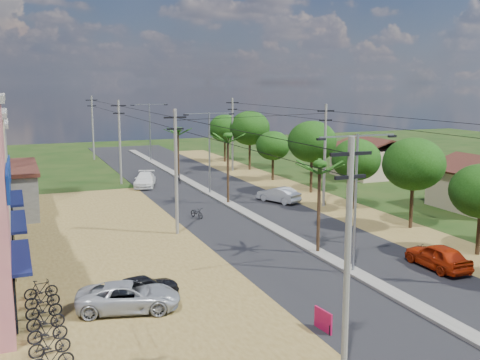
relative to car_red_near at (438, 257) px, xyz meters
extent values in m
plane|color=black|center=(-5.00, 1.24, -0.75)|extent=(160.00, 160.00, 0.00)
cube|color=black|center=(-5.00, 16.24, -0.73)|extent=(12.00, 110.00, 0.04)
cube|color=#605E56|center=(-5.00, 19.24, -0.66)|extent=(1.00, 90.00, 0.18)
cube|color=brown|center=(-20.00, 9.24, -0.73)|extent=(18.00, 46.00, 0.04)
cube|color=brown|center=(3.50, 16.24, -0.73)|extent=(5.00, 90.00, 0.03)
cube|color=#0D1137|center=(-22.60, 1.24, 2.35)|extent=(0.80, 5.40, 0.15)
cube|color=black|center=(-22.95, 1.24, 0.55)|extent=(0.10, 3.00, 2.40)
cube|color=navy|center=(-22.92, 1.24, 5.75)|extent=(0.12, 4.20, 1.20)
cube|color=#0D1137|center=(-22.60, 8.24, 2.35)|extent=(0.80, 5.40, 0.15)
cube|color=black|center=(-22.95, 8.24, 0.55)|extent=(0.10, 3.00, 2.40)
cube|color=navy|center=(-22.92, 8.24, 5.10)|extent=(0.12, 4.20, 1.20)
cube|color=#0D1137|center=(-22.60, 15.24, 2.35)|extent=(0.80, 5.40, 0.15)
cube|color=black|center=(-22.95, 15.24, 0.55)|extent=(0.10, 3.00, 2.40)
cube|color=navy|center=(-22.92, 15.24, 4.45)|extent=(0.12, 4.20, 1.20)
cube|color=tan|center=(16.00, 29.24, 0.90)|extent=(7.00, 7.00, 3.30)
cylinder|color=black|center=(4.30, 1.24, 1.18)|extent=(0.28, 0.28, 3.85)
cylinder|color=black|center=(4.70, 8.24, 1.53)|extent=(0.28, 0.28, 4.55)
ellipsoid|color=black|center=(4.70, 8.24, 4.13)|extent=(4.60, 4.60, 3.91)
cylinder|color=black|center=(4.40, 15.24, 1.28)|extent=(0.28, 0.28, 4.06)
ellipsoid|color=black|center=(4.40, 15.24, 3.60)|extent=(4.20, 4.20, 3.57)
cylinder|color=black|center=(4.60, 23.24, 1.63)|extent=(0.28, 0.28, 4.76)
ellipsoid|color=black|center=(4.60, 23.24, 4.35)|extent=(4.80, 4.80, 4.08)
cylinder|color=black|center=(4.20, 31.24, 1.07)|extent=(0.28, 0.28, 3.64)
ellipsoid|color=black|center=(4.20, 31.24, 3.15)|extent=(3.80, 3.80, 3.23)
cylinder|color=black|center=(4.80, 39.24, 1.70)|extent=(0.28, 0.28, 4.90)
ellipsoid|color=black|center=(4.80, 39.24, 4.50)|extent=(5.00, 5.00, 4.25)
cylinder|color=black|center=(4.50, 47.24, 1.42)|extent=(0.28, 0.28, 4.34)
ellipsoid|color=black|center=(4.50, 47.24, 3.90)|extent=(4.40, 4.40, 3.74)
cylinder|color=black|center=(-5.00, 5.24, 2.15)|extent=(0.22, 0.22, 5.80)
cylinder|color=black|center=(-5.00, 21.24, 2.35)|extent=(0.22, 0.22, 6.20)
cylinder|color=black|center=(-5.00, 37.24, 2.00)|extent=(0.22, 0.22, 5.50)
cylinder|color=gray|center=(-5.00, 1.24, 3.25)|extent=(0.16, 0.16, 8.00)
cube|color=gray|center=(-3.80, 1.24, 7.15)|extent=(2.40, 0.08, 0.08)
cube|color=gray|center=(-6.20, 1.24, 7.15)|extent=(2.40, 0.08, 0.08)
cube|color=black|center=(-2.70, 1.24, 7.05)|extent=(0.50, 0.18, 0.12)
cube|color=black|center=(-7.30, 1.24, 7.05)|extent=(0.50, 0.18, 0.12)
cylinder|color=gray|center=(-5.00, 26.24, 3.25)|extent=(0.16, 0.16, 8.00)
cube|color=gray|center=(-3.80, 26.24, 7.15)|extent=(2.40, 0.08, 0.08)
cube|color=gray|center=(-6.20, 26.24, 7.15)|extent=(2.40, 0.08, 0.08)
cube|color=black|center=(-2.70, 26.24, 7.05)|extent=(0.50, 0.18, 0.12)
cube|color=black|center=(-7.30, 26.24, 7.05)|extent=(0.50, 0.18, 0.12)
cylinder|color=gray|center=(-5.00, 51.24, 3.25)|extent=(0.16, 0.16, 8.00)
cube|color=gray|center=(-3.80, 51.24, 7.15)|extent=(2.40, 0.08, 0.08)
cube|color=gray|center=(-6.20, 51.24, 7.15)|extent=(2.40, 0.08, 0.08)
cube|color=black|center=(-2.70, 51.24, 7.05)|extent=(0.50, 0.18, 0.12)
cube|color=black|center=(-7.30, 51.24, 7.05)|extent=(0.50, 0.18, 0.12)
cylinder|color=#605E56|center=(-12.00, -8.76, 3.75)|extent=(0.24, 0.24, 9.00)
cube|color=black|center=(-12.00, -8.76, 7.65)|extent=(1.60, 0.12, 0.12)
cube|color=black|center=(-12.00, -8.76, 6.85)|extent=(1.20, 0.12, 0.12)
cylinder|color=#605E56|center=(-12.00, 13.24, 3.75)|extent=(0.24, 0.24, 9.00)
cube|color=black|center=(-12.00, 13.24, 7.65)|extent=(1.60, 0.12, 0.12)
cube|color=black|center=(-12.00, 13.24, 6.85)|extent=(1.20, 0.12, 0.12)
cylinder|color=#605E56|center=(-12.00, 35.24, 3.75)|extent=(0.24, 0.24, 9.00)
cube|color=black|center=(-12.00, 35.24, 7.65)|extent=(1.60, 0.12, 0.12)
cube|color=black|center=(-12.00, 35.24, 6.85)|extent=(1.20, 0.12, 0.12)
cylinder|color=#605E56|center=(-12.00, 56.24, 3.75)|extent=(0.24, 0.24, 9.00)
cube|color=black|center=(-12.00, 56.24, 7.65)|extent=(1.60, 0.12, 0.12)
cube|color=black|center=(-12.00, 56.24, 6.85)|extent=(1.20, 0.12, 0.12)
cylinder|color=#605E56|center=(2.50, 17.24, 3.75)|extent=(0.24, 0.24, 9.00)
cube|color=black|center=(2.50, 17.24, 7.65)|extent=(1.60, 0.12, 0.12)
cube|color=black|center=(2.50, 17.24, 6.85)|extent=(1.20, 0.12, 0.12)
cylinder|color=#605E56|center=(2.50, 39.24, 3.75)|extent=(0.24, 0.24, 9.00)
cube|color=black|center=(2.50, 39.24, 7.65)|extent=(1.60, 0.12, 0.12)
cube|color=black|center=(2.50, 39.24, 6.85)|extent=(1.20, 0.12, 0.12)
imported|color=#9F2208|center=(0.00, 0.00, 0.00)|extent=(1.80, 4.39, 1.49)
imported|color=#A0A4A8|center=(-0.47, 20.22, -0.05)|extent=(3.06, 4.46, 1.39)
imported|color=silver|center=(-10.00, 32.58, -0.03)|extent=(3.41, 5.32, 1.43)
imported|color=#A0A4A8|center=(-17.96, 0.70, -0.06)|extent=(5.30, 3.38, 1.36)
imported|color=black|center=(-17.01, 1.83, -0.13)|extent=(3.86, 2.16, 1.24)
imported|color=black|center=(0.20, 1.20, -0.26)|extent=(0.99, 1.93, 0.97)
imported|color=black|center=(-9.23, 17.26, -0.32)|extent=(0.99, 1.71, 0.85)
imported|color=black|center=(-6.20, 33.05, -0.17)|extent=(0.71, 1.95, 1.15)
cube|color=maroon|center=(-10.50, -4.76, -0.25)|extent=(0.22, 1.19, 0.99)
cylinder|color=black|center=(-10.50, -5.31, -0.50)|extent=(0.04, 0.04, 0.50)
cylinder|color=black|center=(-10.50, -4.22, -0.50)|extent=(0.04, 0.04, 0.50)
imported|color=black|center=(-21.77, -3.91, -0.25)|extent=(1.71, 0.70, 1.00)
imported|color=black|center=(-21.77, -2.61, -0.25)|extent=(1.71, 0.70, 1.00)
imported|color=black|center=(-21.77, -1.31, -0.25)|extent=(1.71, 0.70, 1.00)
imported|color=black|center=(-21.77, -0.01, -0.25)|extent=(1.71, 0.70, 1.00)
imported|color=black|center=(-21.77, 1.29, -0.25)|extent=(1.71, 0.70, 1.00)
imported|color=black|center=(-21.77, 2.59, -0.25)|extent=(1.71, 0.70, 1.00)
imported|color=black|center=(-21.77, 3.89, -0.25)|extent=(1.71, 0.70, 1.00)
camera|label=1|loc=(-22.62, -24.83, 10.03)|focal=42.00mm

